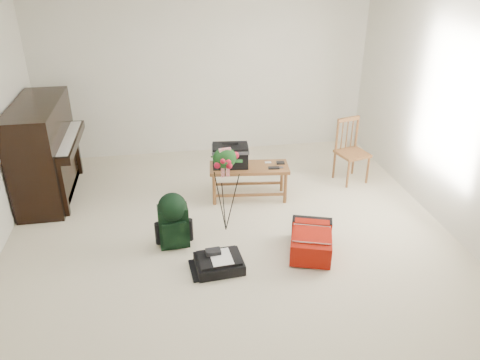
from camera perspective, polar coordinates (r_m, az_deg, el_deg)
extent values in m
cube|color=beige|center=(5.21, -0.75, -8.05)|extent=(5.00, 5.50, 0.01)
cube|color=white|center=(4.30, -0.96, 20.44)|extent=(5.00, 5.50, 0.01)
cube|color=white|center=(7.21, -4.32, 12.89)|extent=(5.00, 0.04, 2.50)
cube|color=white|center=(5.55, 25.75, 5.96)|extent=(0.04, 5.50, 2.50)
cube|color=black|center=(6.47, -22.82, 3.31)|extent=(0.55, 1.50, 1.25)
cube|color=black|center=(6.37, -20.37, 4.41)|extent=(0.28, 1.30, 0.10)
cube|color=white|center=(6.35, -20.44, 4.83)|extent=(0.22, 1.20, 0.02)
cube|color=black|center=(6.69, -21.54, -1.16)|extent=(0.45, 1.30, 0.10)
cube|color=brown|center=(5.96, 1.12, 1.52)|extent=(1.04, 0.51, 0.04)
cylinder|color=brown|center=(5.86, -2.95, -1.46)|extent=(0.04, 0.04, 0.41)
cylinder|color=brown|center=(6.14, -3.32, -0.06)|extent=(0.04, 0.04, 0.41)
cylinder|color=brown|center=(6.01, 5.61, -0.77)|extent=(0.04, 0.04, 0.41)
cylinder|color=brown|center=(6.29, 4.87, 0.56)|extent=(0.04, 0.04, 0.41)
cube|color=brown|center=(6.60, 13.53, 3.14)|extent=(0.46, 0.46, 0.04)
cylinder|color=brown|center=(6.49, 12.54, 0.76)|extent=(0.03, 0.03, 0.39)
cylinder|color=brown|center=(6.77, 11.55, 1.96)|extent=(0.03, 0.03, 0.39)
cylinder|color=brown|center=(6.62, 15.17, 0.96)|extent=(0.03, 0.03, 0.39)
cylinder|color=brown|center=(6.89, 14.10, 2.14)|extent=(0.03, 0.03, 0.39)
cube|color=brown|center=(6.58, 13.42, 7.26)|extent=(0.34, 0.12, 0.05)
cylinder|color=brown|center=(6.60, 11.90, 5.44)|extent=(0.03, 0.03, 0.47)
cylinder|color=brown|center=(6.72, 14.52, 5.55)|extent=(0.03, 0.03, 0.47)
cube|color=#A11506|center=(5.09, 8.66, -7.43)|extent=(0.60, 0.73, 0.24)
cube|color=black|center=(5.28, 7.88, -5.99)|extent=(0.46, 0.27, 0.26)
cube|color=#A11506|center=(4.99, 8.92, -6.48)|extent=(0.47, 0.46, 0.02)
cube|color=silver|center=(4.84, 9.57, -7.57)|extent=(0.38, 0.14, 0.01)
cube|color=black|center=(4.86, -2.57, -10.17)|extent=(0.50, 0.42, 0.11)
cube|color=black|center=(4.82, -2.59, -9.49)|extent=(0.44, 0.35, 0.03)
cube|color=white|center=(4.79, -2.33, -9.38)|extent=(0.23, 0.30, 0.01)
cube|color=black|center=(4.83, -3.25, -8.69)|extent=(0.16, 0.11, 0.05)
cube|color=black|center=(5.15, -8.09, -5.59)|extent=(0.33, 0.21, 0.48)
cube|color=black|center=(5.07, -8.01, -6.55)|extent=(0.26, 0.07, 0.28)
sphere|color=black|center=(5.03, -8.26, -3.28)|extent=(0.31, 0.31, 0.31)
cube|color=black|center=(5.25, -8.95, -5.08)|extent=(0.04, 0.03, 0.43)
cube|color=black|center=(5.25, -7.32, -4.96)|extent=(0.04, 0.03, 0.43)
cylinder|color=black|center=(5.09, -1.86, 1.84)|extent=(0.01, 0.01, 0.28)
ellipsoid|color=#164918|center=(5.05, -1.87, 2.70)|extent=(0.26, 0.18, 0.24)
cube|color=red|center=(5.00, -1.86, 3.48)|extent=(0.13, 0.06, 0.07)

